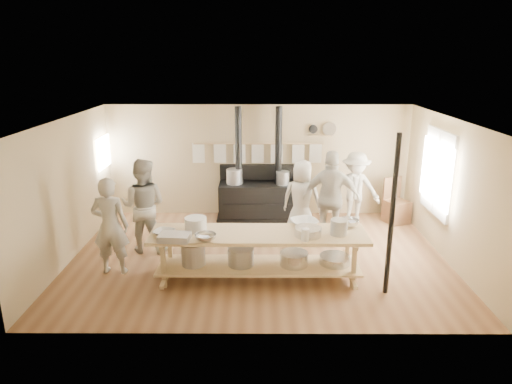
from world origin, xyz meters
TOP-DOWN VIEW (x-y plane):
  - ground at (0.00, 0.00)m, footprint 7.00×7.00m
  - room_shell at (0.00, 0.00)m, footprint 7.00×7.00m
  - window_right at (3.47, 0.60)m, footprint 0.09×1.50m
  - left_opening at (-3.45, 2.00)m, footprint 0.00×0.90m
  - stove at (-0.01, 2.12)m, footprint 1.90×0.75m
  - towel_rail at (0.00, 2.40)m, footprint 3.00×0.04m
  - back_wall_shelf at (1.46, 2.43)m, footprint 0.63×0.14m
  - prep_table at (-0.01, -0.90)m, footprint 3.60×0.90m
  - support_post at (2.05, -1.35)m, footprint 0.08×0.08m
  - cook_far_left at (-2.55, -0.65)m, footprint 0.64×0.43m
  - cook_left at (-2.20, 0.30)m, footprint 0.95×0.77m
  - cook_center at (0.89, 0.99)m, footprint 0.92×0.73m
  - cook_right at (1.44, 0.64)m, footprint 1.19×0.64m
  - cook_by_window at (2.13, 1.67)m, footprint 1.12×0.68m
  - chair at (3.14, 1.90)m, footprint 0.62×0.62m
  - bowl_white_a at (-1.55, -1.00)m, footprint 0.43×0.43m
  - bowl_steel_a at (-0.84, -1.23)m, footprint 0.47×0.47m
  - bowl_white_b at (0.79, -0.57)m, footprint 0.59×0.59m
  - bowl_steel_b at (1.55, -0.57)m, footprint 0.47×0.47m
  - roasting_pan at (-1.34, -1.23)m, footprint 0.51×0.36m
  - mixing_bowl_large at (0.81, -1.02)m, footprint 0.56×0.56m
  - bucket_galv at (1.32, -0.97)m, footprint 0.31×0.31m
  - deep_bowl_enamel at (-1.05, -0.80)m, footprint 0.42×0.42m
  - pitcher at (0.74, -1.23)m, footprint 0.13×0.13m

SIDE VIEW (x-z plane):
  - ground at x=0.00m, z-range 0.00..0.00m
  - chair at x=3.14m, z-range -0.21..0.81m
  - prep_table at x=-0.01m, z-range 0.10..0.95m
  - stove at x=-0.01m, z-range -0.78..1.82m
  - cook_center at x=0.89m, z-range 0.00..1.64m
  - cook_by_window at x=2.13m, z-range 0.00..1.68m
  - cook_far_left at x=-2.55m, z-range 0.00..1.74m
  - bowl_white_a at x=-1.55m, z-range 0.85..0.93m
  - bowl_steel_a at x=-0.84m, z-range 0.85..0.96m
  - roasting_pan at x=-1.34m, z-range 0.85..0.96m
  - bowl_white_b at x=0.79m, z-range 0.85..0.96m
  - bowl_steel_b at x=1.55m, z-range 0.85..0.96m
  - cook_left at x=-2.20m, z-range 0.00..1.83m
  - mixing_bowl_large at x=0.81m, z-range 0.85..0.99m
  - pitcher at x=0.74m, z-range 0.85..1.05m
  - cook_right at x=1.44m, z-range 0.00..1.92m
  - deep_bowl_enamel at x=-1.05m, z-range 0.85..1.08m
  - bucket_galv at x=1.32m, z-range 0.85..1.11m
  - support_post at x=2.05m, z-range 0.00..2.60m
  - window_right at x=3.47m, z-range 0.67..2.33m
  - towel_rail at x=0.00m, z-range 1.32..1.79m
  - left_opening at x=-3.45m, z-range 1.15..2.05m
  - room_shell at x=0.00m, z-range -1.88..5.12m
  - back_wall_shelf at x=1.46m, z-range 1.84..2.17m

